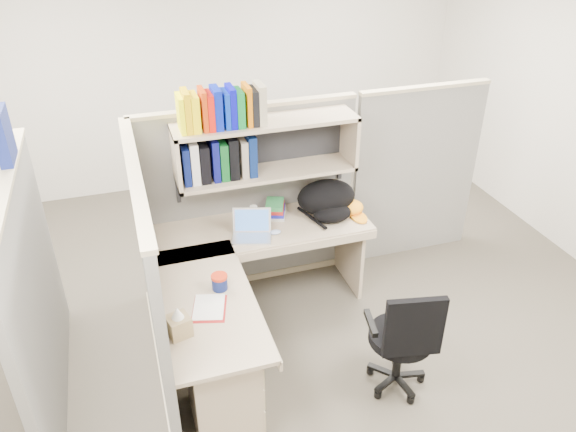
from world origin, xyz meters
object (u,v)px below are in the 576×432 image
object	(u,v)px
desk	(236,337)
task_chair	(401,354)
snack_canister	(220,282)
backpack	(329,201)
laptop	(251,227)

from	to	relation	value
desk	task_chair	distance (m)	1.12
desk	snack_canister	xyz separation A→B (m)	(-0.06, 0.18, 0.35)
desk	snack_canister	bearing A→B (deg)	107.81
backpack	laptop	bearing A→B (deg)	-166.85
desk	snack_canister	size ratio (longest dim) A/B	15.78
task_chair	desk	bearing A→B (deg)	159.99
backpack	task_chair	xyz separation A→B (m)	(0.06, -1.23, -0.55)
snack_canister	task_chair	bearing A→B (deg)	-26.84
laptop	snack_canister	distance (m)	0.65
laptop	backpack	bearing A→B (deg)	28.27
backpack	task_chair	size ratio (longest dim) A/B	0.53
snack_canister	task_chair	distance (m)	1.32
laptop	task_chair	world-z (taller)	laptop
laptop	snack_canister	bearing A→B (deg)	-106.83
desk	laptop	size ratio (longest dim) A/B	5.93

